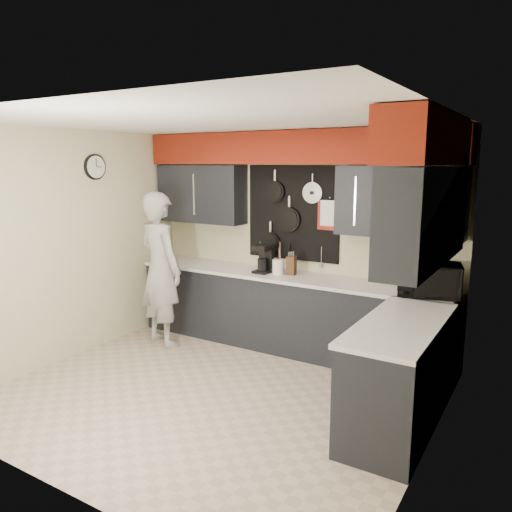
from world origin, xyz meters
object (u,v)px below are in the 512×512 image
Objects in this scene: microwave at (429,279)px; knife_block at (291,265)px; utensil_crock at (278,267)px; coffee_maker at (264,258)px; person at (161,269)px.

microwave is 1.61m from knife_block.
coffee_maker is (-0.20, 0.00, 0.09)m from utensil_crock.
utensil_crock is at bearing 164.47° from microwave.
person reaches higher than utensil_crock.
microwave is 1.95m from coffee_maker.
knife_block is 0.12× the size of person.
person is at bearing 176.86° from microwave.
utensil_crock is 0.53× the size of coffee_maker.
knife_block is 0.35m from coffee_maker.
knife_block is 1.25× the size of utensil_crock.
knife_block reaches higher than utensil_crock.
coffee_maker reaches higher than knife_block.
knife_block is at bearing 162.30° from microwave.
coffee_maker is at bearing -178.29° from knife_block.
utensil_crock is (-0.15, -0.06, -0.02)m from knife_block.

